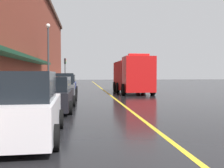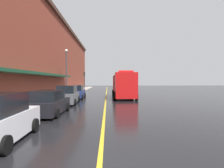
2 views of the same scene
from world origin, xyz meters
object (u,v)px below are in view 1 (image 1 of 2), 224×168
(traffic_light_near, at_px, (65,66))
(parked_car_1, at_px, (52,95))
(parked_car_0, at_px, (23,108))
(street_lamp_left, at_px, (48,50))
(parking_meter_1, at_px, (50,83))
(parking_meter_2, at_px, (22,90))
(parked_car_2, at_px, (62,87))
(parking_meter_0, at_px, (39,85))
(fire_truck, at_px, (132,75))
(parked_car_3, at_px, (66,85))

(traffic_light_near, bearing_deg, parked_car_1, -87.36)
(parked_car_0, distance_m, street_lamp_left, 20.39)
(parking_meter_1, bearing_deg, parking_meter_2, -90.00)
(parked_car_1, bearing_deg, parked_car_2, 0.79)
(parked_car_2, bearing_deg, parked_car_1, 177.84)
(parking_meter_0, bearing_deg, street_lamp_left, 93.68)
(parked_car_0, distance_m, parking_meter_1, 16.78)
(parking_meter_1, height_order, traffic_light_near, traffic_light_near)
(parked_car_1, relative_size, parking_meter_0, 3.43)
(parked_car_1, xyz_separation_m, fire_truck, (6.30, 11.58, 0.91))
(parked_car_2, relative_size, street_lamp_left, 0.65)
(street_lamp_left, xyz_separation_m, traffic_light_near, (0.66, 15.68, -1.24))
(parked_car_0, xyz_separation_m, parking_meter_2, (-1.30, 5.54, 0.18))
(parking_meter_0, height_order, street_lamp_left, street_lamp_left)
(parked_car_2, xyz_separation_m, street_lamp_left, (-2.06, 8.57, 3.52))
(parked_car_0, relative_size, parked_car_3, 0.97)
(parked_car_1, relative_size, parked_car_2, 1.01)
(parked_car_1, distance_m, parking_meter_0, 5.19)
(parking_meter_2, bearing_deg, parking_meter_1, 90.00)
(parked_car_1, bearing_deg, parking_meter_0, 17.15)
(parked_car_0, xyz_separation_m, parking_meter_0, (-1.30, 10.66, 0.18))
(fire_truck, relative_size, street_lamp_left, 1.16)
(parked_car_3, bearing_deg, parking_meter_1, 103.57)
(parked_car_2, distance_m, parking_meter_0, 1.66)
(parked_car_0, relative_size, parked_car_1, 0.92)
(street_lamp_left, distance_m, traffic_light_near, 15.74)
(parked_car_3, bearing_deg, parked_car_0, 179.57)
(parking_meter_1, bearing_deg, parked_car_2, -74.57)
(parking_meter_1, bearing_deg, street_lamp_left, 100.41)
(parking_meter_1, height_order, street_lamp_left, street_lamp_left)
(fire_truck, height_order, parking_meter_2, fire_truck)
(street_lamp_left, bearing_deg, parking_meter_0, -86.32)
(parking_meter_2, bearing_deg, fire_truck, 56.56)
(parking_meter_2, bearing_deg, parked_car_3, 83.06)
(parked_car_0, bearing_deg, parked_car_3, -2.59)
(parked_car_2, xyz_separation_m, fire_truck, (6.27, 5.83, 0.83))
(parking_meter_2, bearing_deg, traffic_light_near, 89.88)
(parked_car_1, xyz_separation_m, street_lamp_left, (-2.04, 14.32, 3.60))
(parked_car_2, height_order, parking_meter_1, parked_car_2)
(parked_car_2, distance_m, traffic_light_near, 24.39)
(parked_car_0, bearing_deg, parked_car_2, -3.06)
(parked_car_2, relative_size, parking_meter_0, 3.39)
(parking_meter_2, relative_size, street_lamp_left, 0.19)
(parking_meter_1, distance_m, street_lamp_left, 4.71)
(parking_meter_0, distance_m, traffic_light_near, 25.10)
(parking_meter_1, bearing_deg, parked_car_1, -82.57)
(parked_car_0, height_order, parked_car_3, parked_car_0)
(parked_car_1, xyz_separation_m, parking_meter_1, (-1.44, 11.06, 0.26))
(fire_truck, bearing_deg, parking_meter_0, -50.09)
(parking_meter_2, relative_size, traffic_light_near, 0.31)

